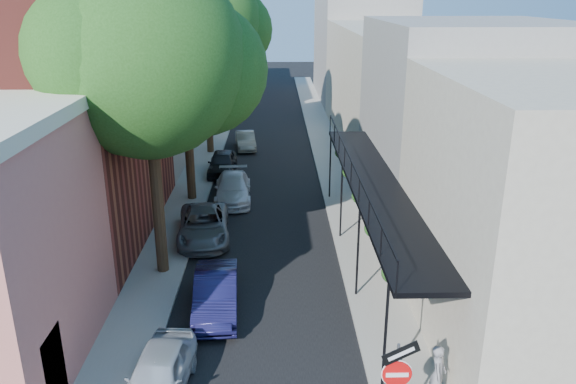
{
  "coord_description": "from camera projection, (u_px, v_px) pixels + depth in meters",
  "views": [
    {
      "loc": [
        0.5,
        -9.27,
        10.06
      ],
      "look_at": [
        0.99,
        11.2,
        2.8
      ],
      "focal_mm": 35.0,
      "sensor_mm": 36.0,
      "label": 1
    }
  ],
  "objects": [
    {
      "name": "parked_car_d",
      "position": [
        233.0,
        188.0,
        28.71
      ],
      "size": [
        2.01,
        4.5,
        1.28
      ],
      "primitive_type": "imported",
      "rotation": [
        0.0,
        0.0,
        0.05
      ],
      "color": "silver",
      "rests_on": "ground"
    },
    {
      "name": "pedestrian",
      "position": [
        438.0,
        374.0,
        14.25
      ],
      "size": [
        0.56,
        0.69,
        1.63
      ],
      "primitive_type": "imported",
      "rotation": [
        0.0,
        0.0,
        1.24
      ],
      "color": "slate",
      "rests_on": "sidewalk_right"
    },
    {
      "name": "road_surface",
      "position": [
        268.0,
        142.0,
        40.35
      ],
      "size": [
        6.0,
        64.0,
        0.01
      ],
      "primitive_type": "cube",
      "color": "black",
      "rests_on": "ground"
    },
    {
      "name": "oak_mid",
      "position": [
        193.0,
        60.0,
        26.83
      ],
      "size": [
        6.6,
        6.0,
        10.2
      ],
      "color": "#332314",
      "rests_on": "ground"
    },
    {
      "name": "oak_far",
      "position": [
        212.0,
        24.0,
        34.95
      ],
      "size": [
        7.7,
        7.0,
        11.9
      ],
      "color": "#332314",
      "rests_on": "ground"
    },
    {
      "name": "oak_near",
      "position": [
        161.0,
        62.0,
        19.05
      ],
      "size": [
        7.48,
        6.8,
        11.42
      ],
      "color": "#332314",
      "rests_on": "ground"
    },
    {
      "name": "parked_car_f",
      "position": [
        245.0,
        141.0,
        38.32
      ],
      "size": [
        1.65,
        3.62,
        1.15
      ],
      "primitive_type": "imported",
      "rotation": [
        0.0,
        0.0,
        0.13
      ],
      "color": "gray",
      "rests_on": "ground"
    },
    {
      "name": "parked_car_c",
      "position": [
        204.0,
        225.0,
        24.16
      ],
      "size": [
        2.56,
        4.79,
        1.28
      ],
      "primitive_type": "imported",
      "rotation": [
        0.0,
        0.0,
        0.1
      ],
      "color": "slate",
      "rests_on": "ground"
    },
    {
      "name": "buildings_right",
      "position": [
        398.0,
        80.0,
        38.59
      ],
      "size": [
        9.8,
        55.0,
        10.0
      ],
      "color": "#B9AF98",
      "rests_on": "ground"
    },
    {
      "name": "sign_post",
      "position": [
        397.0,
        378.0,
        12.39
      ],
      "size": [
        0.89,
        0.17,
        2.99
      ],
      "color": "#595B60",
      "rests_on": "ground"
    },
    {
      "name": "parked_car_a",
      "position": [
        158.0,
        375.0,
        14.69
      ],
      "size": [
        1.79,
        3.8,
        1.26
      ],
      "primitive_type": "imported",
      "rotation": [
        0.0,
        0.0,
        -0.08
      ],
      "color": "#A6AEB8",
      "rests_on": "ground"
    },
    {
      "name": "buildings_left",
      "position": [
        127.0,
        75.0,
        37.33
      ],
      "size": [
        10.1,
        59.1,
        12.0
      ],
      "color": "#C67165",
      "rests_on": "ground"
    },
    {
      "name": "parked_car_e",
      "position": [
        222.0,
        163.0,
        32.9
      ],
      "size": [
        1.59,
        3.94,
        1.34
      ],
      "primitive_type": "imported",
      "rotation": [
        0.0,
        0.0,
        -0.0
      ],
      "color": "black",
      "rests_on": "ground"
    },
    {
      "name": "sidewalk_left",
      "position": [
        212.0,
        141.0,
        40.24
      ],
      "size": [
        2.0,
        64.0,
        0.12
      ],
      "primitive_type": "cube",
      "color": "gray",
      "rests_on": "ground"
    },
    {
      "name": "parked_car_b",
      "position": [
        216.0,
        293.0,
        18.62
      ],
      "size": [
        1.64,
        4.1,
        1.33
      ],
      "primitive_type": "imported",
      "rotation": [
        0.0,
        0.0,
        0.06
      ],
      "color": "#13123B",
      "rests_on": "ground"
    },
    {
      "name": "sidewalk_right",
      "position": [
        323.0,
        140.0,
        40.42
      ],
      "size": [
        2.0,
        64.0,
        0.12
      ],
      "primitive_type": "cube",
      "color": "gray",
      "rests_on": "ground"
    }
  ]
}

